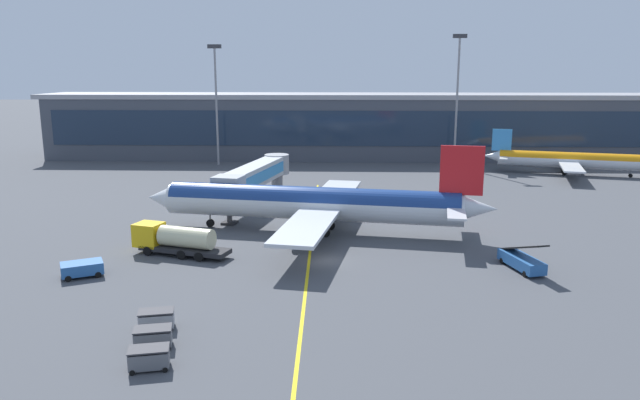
{
  "coord_description": "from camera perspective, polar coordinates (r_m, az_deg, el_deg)",
  "views": [
    {
      "loc": [
        1.39,
        -59.55,
        19.4
      ],
      "look_at": [
        -1.17,
        9.08,
        4.5
      ],
      "focal_mm": 33.49,
      "sensor_mm": 36.0,
      "label": 1
    }
  ],
  "objects": [
    {
      "name": "apron_light_mast_1",
      "position": [
        125.95,
        12.99,
        10.08
      ],
      "size": [
        2.8,
        0.5,
        26.58
      ],
      "color": "gray",
      "rests_on": "ground_plane"
    },
    {
      "name": "apron_lead_in_line",
      "position": [
        64.62,
        -0.99,
        -5.23
      ],
      "size": [
        1.85,
        79.99,
        0.01
      ],
      "primitive_type": "cube",
      "rotation": [
        0.0,
        0.0,
        0.02
      ],
      "color": "yellow",
      "rests_on": "ground_plane"
    },
    {
      "name": "belt_loader",
      "position": [
        62.85,
        18.69,
        -5.46
      ],
      "size": [
        3.45,
        7.0,
        3.49
      ],
      "color": "#285B9E",
      "rests_on": "ground_plane"
    },
    {
      "name": "baggage_cart_2",
      "position": [
        48.24,
        -15.36,
        -10.92
      ],
      "size": [
        2.93,
        2.12,
        1.48
      ],
      "color": "gray",
      "rests_on": "ground_plane"
    },
    {
      "name": "baggage_cart_1",
      "position": [
        45.32,
        -15.67,
        -12.49
      ],
      "size": [
        2.93,
        2.12,
        1.48
      ],
      "color": "#595B60",
      "rests_on": "ground_plane"
    },
    {
      "name": "terminal_building",
      "position": [
        137.25,
        9.2,
        6.99
      ],
      "size": [
        167.76,
        16.37,
        14.4
      ],
      "color": "#424751",
      "rests_on": "ground_plane"
    },
    {
      "name": "main_airliner",
      "position": [
        72.4,
        -0.64,
        -0.32
      ],
      "size": [
        43.33,
        34.63,
        11.1
      ],
      "color": "silver",
      "rests_on": "ground_plane"
    },
    {
      "name": "ground_plane",
      "position": [
        62.64,
        0.77,
        -5.8
      ],
      "size": [
        700.0,
        700.0,
        0.0
      ],
      "primitive_type": "plane",
      "color": "#47494F"
    },
    {
      "name": "jet_bridge",
      "position": [
        86.93,
        -6.05,
        2.43
      ],
      "size": [
        8.11,
        23.56,
        6.36
      ],
      "color": "#B2B7BC",
      "rests_on": "ground_plane"
    },
    {
      "name": "apron_light_mast_0",
      "position": [
        126.53,
        -9.9,
        9.77
      ],
      "size": [
        2.8,
        0.5,
        24.66
      ],
      "color": "gray",
      "rests_on": "ground_plane"
    },
    {
      "name": "fuel_tanker",
      "position": [
        65.87,
        -13.69,
        -3.66
      ],
      "size": [
        11.06,
        5.54,
        3.25
      ],
      "color": "#232326",
      "rests_on": "ground_plane"
    },
    {
      "name": "commuter_jet_far",
      "position": [
        123.12,
        23.01,
        3.52
      ],
      "size": [
        32.44,
        26.08,
        8.35
      ],
      "color": "silver",
      "rests_on": "ground_plane"
    },
    {
      "name": "baggage_cart_0",
      "position": [
        42.44,
        -16.02,
        -14.28
      ],
      "size": [
        2.93,
        2.12,
        1.48
      ],
      "color": "#595B60",
      "rests_on": "ground_plane"
    },
    {
      "name": "pushback_tug",
      "position": [
        62.09,
        -21.86,
        -6.06
      ],
      "size": [
        4.43,
        3.79,
        1.4
      ],
      "color": "#285B9E",
      "rests_on": "ground_plane"
    }
  ]
}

